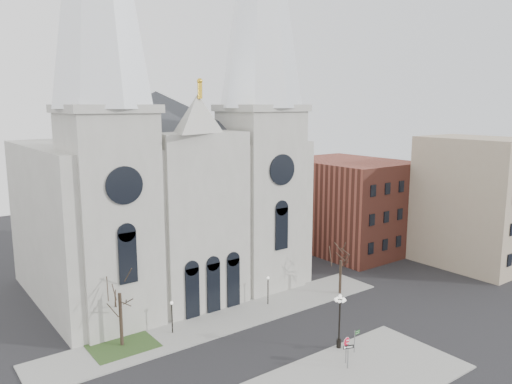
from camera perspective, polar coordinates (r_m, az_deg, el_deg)
ground at (r=46.43m, az=4.47°, el=-18.89°), size 160.00×160.00×0.00m
sidewalk_near at (r=45.21m, az=11.96°, el=-19.84°), size 18.00×10.00×0.14m
sidewalk_far at (r=54.25m, az=-3.45°, el=-14.35°), size 40.00×6.00×0.14m
grass_patch at (r=50.53m, az=-15.05°, el=-16.58°), size 6.00×5.00×0.18m
cathedral at (r=59.88m, az=-9.92°, el=6.07°), size 33.00×26.66×54.00m
bg_building_brick at (r=78.96m, az=10.44°, el=-1.45°), size 14.00×18.00×14.00m
bg_building_tan at (r=75.70m, az=23.58°, el=-1.08°), size 10.00×14.00×18.00m
tree_left at (r=48.37m, az=-15.34°, el=-10.74°), size 3.20×3.20×7.50m
tree_right at (r=60.33m, az=9.68°, el=-7.47°), size 3.20×3.20×6.00m
ped_lamp_left at (r=51.01m, az=-9.59°, el=-13.34°), size 0.32×0.32×3.26m
ped_lamp_right at (r=57.00m, az=1.38°, el=-10.65°), size 0.32×0.32×3.26m
stop_sign at (r=45.90m, az=10.28°, el=-16.76°), size 0.85×0.26×2.42m
globe_lamp at (r=47.72m, az=9.54°, el=-13.64°), size 1.28×1.28×5.18m
one_way_sign at (r=45.18m, az=10.48°, el=-17.53°), size 0.93×0.39×2.24m
street_name_sign at (r=48.01m, az=11.27°, el=-16.17°), size 0.67×0.09×2.10m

